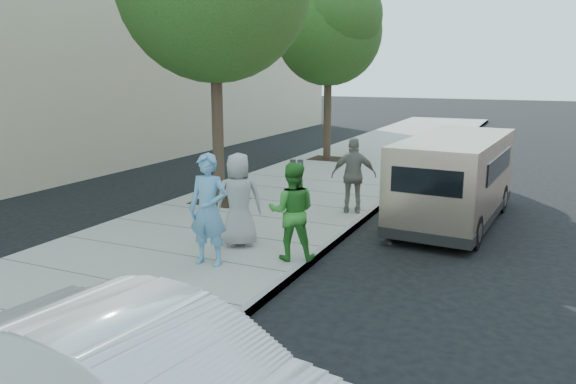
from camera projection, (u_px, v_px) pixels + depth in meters
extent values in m
plane|color=black|center=(256.00, 245.00, 11.16)|extent=(120.00, 120.00, 0.00)
cube|color=gray|center=(213.00, 235.00, 11.55)|extent=(5.00, 60.00, 0.15)
cube|color=gray|center=(323.00, 251.00, 10.56)|extent=(0.12, 60.00, 0.16)
cube|color=black|center=(220.00, 201.00, 14.20)|extent=(1.20, 1.20, 0.01)
cylinder|color=#38281E|center=(218.00, 123.00, 13.77)|extent=(0.28, 0.28, 3.96)
cube|color=black|center=(327.00, 158.00, 20.94)|extent=(1.20, 1.20, 0.01)
cylinder|color=#38281E|center=(327.00, 111.00, 20.56)|extent=(0.28, 0.28, 3.52)
sphere|color=#1C4416|center=(329.00, 32.00, 19.96)|extent=(3.80, 3.80, 3.80)
sphere|color=#1C4416|center=(341.00, 16.00, 19.26)|extent=(2.85, 2.85, 2.85)
sphere|color=#1C4416|center=(321.00, 25.00, 20.55)|extent=(2.66, 2.66, 2.66)
cylinder|color=gray|center=(297.00, 196.00, 12.30)|extent=(0.05, 0.05, 1.07)
cube|color=gray|center=(297.00, 171.00, 12.18)|extent=(0.22, 0.10, 0.08)
cube|color=#2D2D30|center=(293.00, 164.00, 12.17)|extent=(0.13, 0.12, 0.21)
cube|color=#2D2D30|center=(300.00, 165.00, 12.13)|extent=(0.13, 0.12, 0.21)
cube|color=beige|center=(455.00, 177.00, 12.48)|extent=(2.12, 4.93, 1.78)
cube|color=beige|center=(476.00, 177.00, 14.82)|extent=(1.67, 0.61, 0.76)
cube|color=black|center=(426.00, 182.00, 10.34)|extent=(1.34, 0.12, 0.49)
cylinder|color=black|center=(436.00, 192.00, 14.36)|extent=(0.28, 0.69, 0.68)
cylinder|color=black|center=(500.00, 199.00, 13.63)|extent=(0.28, 0.69, 0.68)
cylinder|color=black|center=(395.00, 222.00, 11.56)|extent=(0.28, 0.69, 0.68)
cylinder|color=black|center=(474.00, 232.00, 10.82)|extent=(0.28, 0.69, 0.68)
imported|color=#5D9AC6|center=(208.00, 210.00, 9.41)|extent=(0.73, 0.51, 1.91)
imported|color=#2E822A|center=(292.00, 211.00, 9.70)|extent=(1.01, 0.91, 1.72)
imported|color=#9F9FA2|center=(239.00, 200.00, 10.45)|extent=(1.03, 0.94, 1.77)
imported|color=slate|center=(354.00, 175.00, 12.87)|extent=(1.12, 0.77, 1.76)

